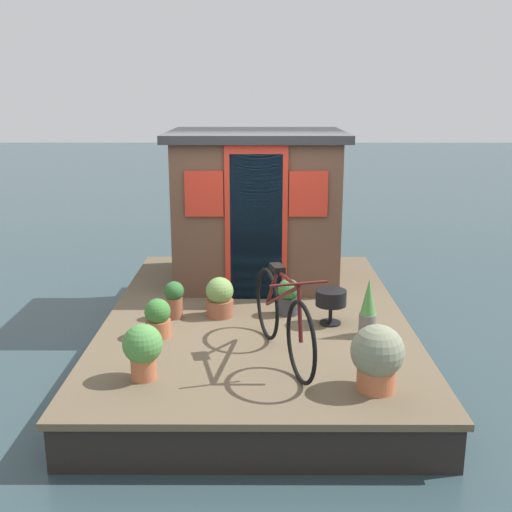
{
  "coord_description": "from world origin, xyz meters",
  "views": [
    {
      "loc": [
        -6.56,
        -0.02,
        2.82
      ],
      "look_at": [
        -0.2,
        0.0,
        1.16
      ],
      "focal_mm": 43.91,
      "sensor_mm": 36.0,
      "label": 1
    }
  ],
  "objects_px": {
    "bicycle": "(283,317)",
    "potted_plant_succulent": "(377,356)",
    "houseboat_cabin": "(256,206)",
    "potted_plant_lavender": "(143,348)",
    "potted_plant_rosemary": "(220,297)",
    "potted_plant_basil": "(288,296)",
    "potted_plant_ivy": "(174,298)",
    "charcoal_grill": "(331,299)",
    "potted_plant_thyme": "(158,318)",
    "potted_plant_geranium": "(368,309)"
  },
  "relations": [
    {
      "from": "potted_plant_basil",
      "to": "potted_plant_geranium",
      "type": "bearing_deg",
      "value": -129.29
    },
    {
      "from": "potted_plant_lavender",
      "to": "potted_plant_geranium",
      "type": "height_order",
      "value": "potted_plant_geranium"
    },
    {
      "from": "potted_plant_thyme",
      "to": "potted_plant_basil",
      "type": "bearing_deg",
      "value": -64.17
    },
    {
      "from": "bicycle",
      "to": "potted_plant_thyme",
      "type": "xyz_separation_m",
      "value": [
        0.52,
        1.22,
        -0.2
      ]
    },
    {
      "from": "potted_plant_rosemary",
      "to": "potted_plant_succulent",
      "type": "height_order",
      "value": "potted_plant_succulent"
    },
    {
      "from": "potted_plant_rosemary",
      "to": "charcoal_grill",
      "type": "xyz_separation_m",
      "value": [
        -0.24,
        -1.18,
        0.06
      ]
    },
    {
      "from": "potted_plant_lavender",
      "to": "potted_plant_succulent",
      "type": "height_order",
      "value": "potted_plant_succulent"
    },
    {
      "from": "potted_plant_thyme",
      "to": "potted_plant_ivy",
      "type": "xyz_separation_m",
      "value": [
        0.53,
        -0.1,
        0.03
      ]
    },
    {
      "from": "potted_plant_geranium",
      "to": "potted_plant_succulent",
      "type": "bearing_deg",
      "value": 173.83
    },
    {
      "from": "bicycle",
      "to": "potted_plant_ivy",
      "type": "bearing_deg",
      "value": 46.9
    },
    {
      "from": "potted_plant_succulent",
      "to": "charcoal_grill",
      "type": "height_order",
      "value": "potted_plant_succulent"
    },
    {
      "from": "potted_plant_rosemary",
      "to": "potted_plant_ivy",
      "type": "distance_m",
      "value": 0.49
    },
    {
      "from": "houseboat_cabin",
      "to": "potted_plant_basil",
      "type": "height_order",
      "value": "houseboat_cabin"
    },
    {
      "from": "bicycle",
      "to": "potted_plant_basil",
      "type": "bearing_deg",
      "value": -5.35
    },
    {
      "from": "houseboat_cabin",
      "to": "charcoal_grill",
      "type": "relative_size",
      "value": 5.89
    },
    {
      "from": "potted_plant_thyme",
      "to": "potted_plant_lavender",
      "type": "height_order",
      "value": "potted_plant_lavender"
    },
    {
      "from": "potted_plant_rosemary",
      "to": "potted_plant_geranium",
      "type": "height_order",
      "value": "potted_plant_geranium"
    },
    {
      "from": "potted_plant_lavender",
      "to": "potted_plant_geranium",
      "type": "distance_m",
      "value": 2.29
    },
    {
      "from": "houseboat_cabin",
      "to": "potted_plant_lavender",
      "type": "bearing_deg",
      "value": 162.22
    },
    {
      "from": "bicycle",
      "to": "houseboat_cabin",
      "type": "bearing_deg",
      "value": 5.52
    },
    {
      "from": "bicycle",
      "to": "potted_plant_succulent",
      "type": "relative_size",
      "value": 2.99
    },
    {
      "from": "potted_plant_succulent",
      "to": "potted_plant_geranium",
      "type": "distance_m",
      "value": 1.19
    },
    {
      "from": "potted_plant_succulent",
      "to": "potted_plant_geranium",
      "type": "height_order",
      "value": "potted_plant_geranium"
    },
    {
      "from": "potted_plant_thyme",
      "to": "charcoal_grill",
      "type": "xyz_separation_m",
      "value": [
        0.35,
        -1.76,
        0.08
      ]
    },
    {
      "from": "potted_plant_rosemary",
      "to": "houseboat_cabin",
      "type": "bearing_deg",
      "value": -15.5
    },
    {
      "from": "potted_plant_basil",
      "to": "potted_plant_geranium",
      "type": "xyz_separation_m",
      "value": [
        -0.62,
        -0.76,
        0.07
      ]
    },
    {
      "from": "potted_plant_basil",
      "to": "potted_plant_rosemary",
      "type": "xyz_separation_m",
      "value": [
        -0.06,
        0.75,
        0.0
      ]
    },
    {
      "from": "potted_plant_lavender",
      "to": "bicycle",
      "type": "bearing_deg",
      "value": -70.03
    },
    {
      "from": "bicycle",
      "to": "potted_plant_lavender",
      "type": "bearing_deg",
      "value": 109.97
    },
    {
      "from": "houseboat_cabin",
      "to": "bicycle",
      "type": "xyz_separation_m",
      "value": [
        -2.53,
        -0.25,
        -0.57
      ]
    },
    {
      "from": "charcoal_grill",
      "to": "potted_plant_geranium",
      "type": "bearing_deg",
      "value": -134.99
    },
    {
      "from": "potted_plant_basil",
      "to": "potted_plant_thyme",
      "type": "bearing_deg",
      "value": 115.83
    },
    {
      "from": "bicycle",
      "to": "charcoal_grill",
      "type": "relative_size",
      "value": 4.52
    },
    {
      "from": "potted_plant_geranium",
      "to": "charcoal_grill",
      "type": "bearing_deg",
      "value": 45.01
    },
    {
      "from": "potted_plant_lavender",
      "to": "potted_plant_ivy",
      "type": "bearing_deg",
      "value": -2.78
    },
    {
      "from": "houseboat_cabin",
      "to": "potted_plant_rosemary",
      "type": "relative_size",
      "value": 4.99
    },
    {
      "from": "potted_plant_rosemary",
      "to": "potted_plant_geranium",
      "type": "relative_size",
      "value": 0.73
    },
    {
      "from": "potted_plant_ivy",
      "to": "charcoal_grill",
      "type": "relative_size",
      "value": 1.11
    },
    {
      "from": "bicycle",
      "to": "potted_plant_succulent",
      "type": "height_order",
      "value": "bicycle"
    },
    {
      "from": "bicycle",
      "to": "potted_plant_lavender",
      "type": "height_order",
      "value": "bicycle"
    },
    {
      "from": "potted_plant_rosemary",
      "to": "potted_plant_succulent",
      "type": "xyz_separation_m",
      "value": [
        -1.75,
        -1.38,
        0.08
      ]
    },
    {
      "from": "potted_plant_succulent",
      "to": "potted_plant_thyme",
      "type": "bearing_deg",
      "value": 59.48
    },
    {
      "from": "potted_plant_geranium",
      "to": "charcoal_grill",
      "type": "relative_size",
      "value": 1.62
    },
    {
      "from": "charcoal_grill",
      "to": "potted_plant_lavender",
      "type": "bearing_deg",
      "value": 127.03
    },
    {
      "from": "potted_plant_ivy",
      "to": "charcoal_grill",
      "type": "height_order",
      "value": "potted_plant_ivy"
    },
    {
      "from": "potted_plant_basil",
      "to": "potted_plant_geranium",
      "type": "distance_m",
      "value": 0.99
    },
    {
      "from": "bicycle",
      "to": "potted_plant_geranium",
      "type": "relative_size",
      "value": 2.79
    },
    {
      "from": "bicycle",
      "to": "potted_plant_basil",
      "type": "relative_size",
      "value": 4.16
    },
    {
      "from": "potted_plant_rosemary",
      "to": "charcoal_grill",
      "type": "bearing_deg",
      "value": -101.33
    },
    {
      "from": "potted_plant_thyme",
      "to": "potted_plant_rosemary",
      "type": "height_order",
      "value": "potted_plant_rosemary"
    }
  ]
}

